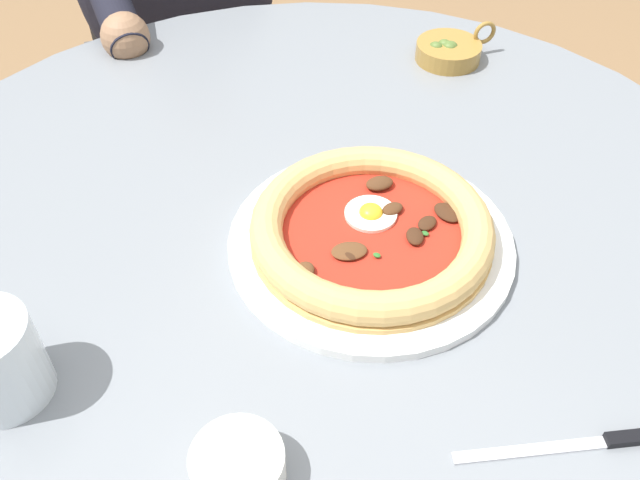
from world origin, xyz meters
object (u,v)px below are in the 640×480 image
(olive_pan, at_px, (449,51))
(cafe_chair_diner, at_px, (175,19))
(dining_table, at_px, (316,314))
(steak_knife, at_px, (617,440))
(pizza_on_plate, at_px, (371,232))
(diner_person, at_px, (191,66))
(ramekin_capers, at_px, (238,466))

(olive_pan, distance_m, cafe_chair_diner, 0.73)
(dining_table, xyz_separation_m, cafe_chair_diner, (0.70, -0.55, -0.03))
(olive_pan, bearing_deg, steak_knife, 127.05)
(pizza_on_plate, height_order, steak_knife, pizza_on_plate)
(pizza_on_plate, xyz_separation_m, cafe_chair_diner, (0.77, -0.55, -0.21))
(steak_knife, bearing_deg, diner_person, -30.58)
(diner_person, distance_m, cafe_chair_diner, 0.15)
(dining_table, bearing_deg, olive_pan, -87.20)
(steak_knife, bearing_deg, olive_pan, -52.95)
(pizza_on_plate, height_order, ramekin_capers, pizza_on_plate)
(pizza_on_plate, relative_size, ramekin_capers, 4.07)
(steak_knife, distance_m, ramekin_capers, 0.30)
(pizza_on_plate, xyz_separation_m, ramekin_capers, (-0.04, 0.27, -0.00))
(steak_knife, xyz_separation_m, ramekin_capers, (0.24, 0.18, 0.02))
(steak_knife, relative_size, diner_person, 0.15)
(olive_pan, xyz_separation_m, diner_person, (0.57, -0.07, -0.24))
(olive_pan, relative_size, diner_person, 0.09)
(dining_table, xyz_separation_m, olive_pan, (0.02, -0.38, 0.17))
(dining_table, xyz_separation_m, steak_knife, (-0.34, 0.09, 0.16))
(dining_table, height_order, pizza_on_plate, pizza_on_plate)
(dining_table, height_order, diner_person, diner_person)
(steak_knife, bearing_deg, ramekin_capers, 37.52)
(ramekin_capers, xyz_separation_m, olive_pan, (0.12, -0.66, -0.00))
(olive_pan, bearing_deg, cafe_chair_diner, -13.50)
(diner_person, bearing_deg, olive_pan, 172.68)
(dining_table, relative_size, steak_knife, 6.16)
(steak_knife, xyz_separation_m, olive_pan, (0.36, -0.47, 0.01))
(diner_person, bearing_deg, steak_knife, 149.42)
(dining_table, distance_m, diner_person, 0.75)
(steak_knife, height_order, diner_person, diner_person)
(cafe_chair_diner, bearing_deg, steak_knife, 148.46)
(dining_table, relative_size, olive_pan, 10.05)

